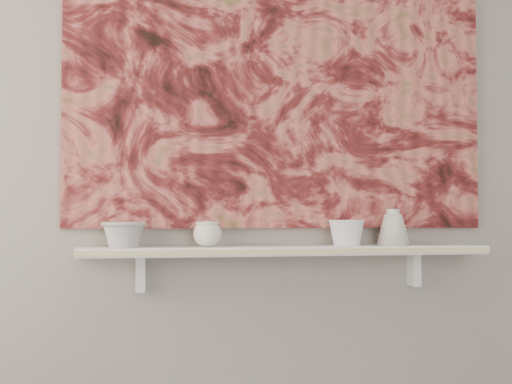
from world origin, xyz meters
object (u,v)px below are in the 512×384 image
object	(u,v)px
bowl_grey	(124,234)
cup_cream	(207,234)
shelf	(287,251)
bowl_white	(347,233)
bell_vessel	(393,227)
painting	(281,72)

from	to	relation	value
bowl_grey	cup_cream	bearing A→B (deg)	0.00
shelf	bowl_white	size ratio (longest dim) A/B	11.20
shelf	bell_vessel	distance (m)	0.39
shelf	bowl_grey	size ratio (longest dim) A/B	9.45
painting	bell_vessel	distance (m)	0.67
bell_vessel	painting	bearing A→B (deg)	168.13
painting	bowl_grey	size ratio (longest dim) A/B	10.12
shelf	cup_cream	bearing A→B (deg)	180.00
cup_cream	painting	bearing A→B (deg)	16.38
bowl_grey	cup_cream	size ratio (longest dim) A/B	1.57
painting	cup_cream	size ratio (longest dim) A/B	15.91
shelf	bowl_grey	xyz separation A→B (m)	(-0.55, 0.00, 0.06)
shelf	bowl_grey	world-z (taller)	bowl_grey
bowl_grey	shelf	bearing A→B (deg)	0.00
shelf	painting	world-z (taller)	painting
shelf	cup_cream	world-z (taller)	cup_cream
bowl_grey	bowl_white	world-z (taller)	bowl_white
painting	bell_vessel	world-z (taller)	painting
shelf	painting	distance (m)	0.63
shelf	bowl_white	world-z (taller)	bowl_white
cup_cream	shelf	bearing A→B (deg)	0.00
shelf	bowl_white	distance (m)	0.22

